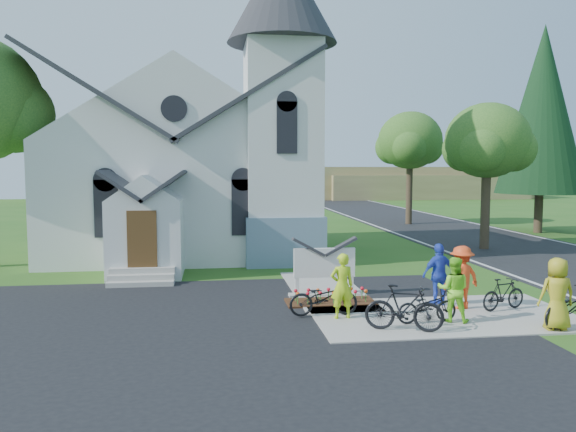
{
  "coord_description": "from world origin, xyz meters",
  "views": [
    {
      "loc": [
        -4.59,
        -13.52,
        3.98
      ],
      "look_at": [
        -2.09,
        5.0,
        2.35
      ],
      "focal_mm": 35.0,
      "sensor_mm": 36.0,
      "label": 1
    }
  ],
  "objects": [
    {
      "name": "ground",
      "position": [
        0.0,
        0.0,
        0.0
      ],
      "size": [
        120.0,
        120.0,
        0.0
      ],
      "primitive_type": "plane",
      "color": "#2B5B1A",
      "rests_on": "ground"
    },
    {
      "name": "parking_lot",
      "position": [
        -7.0,
        -2.0,
        0.01
      ],
      "size": [
        20.0,
        16.0,
        0.02
      ],
      "primitive_type": "cube",
      "color": "black",
      "rests_on": "ground"
    },
    {
      "name": "road",
      "position": [
        10.0,
        15.0,
        0.01
      ],
      "size": [
        8.0,
        90.0,
        0.02
      ],
      "primitive_type": "cube",
      "color": "black",
      "rests_on": "ground"
    },
    {
      "name": "sidewalk",
      "position": [
        1.5,
        0.5,
        0.03
      ],
      "size": [
        7.0,
        4.0,
        0.05
      ],
      "primitive_type": "cube",
      "color": "#A49D94",
      "rests_on": "ground"
    },
    {
      "name": "church",
      "position": [
        -5.48,
        12.48,
        5.25
      ],
      "size": [
        12.35,
        12.0,
        13.0
      ],
      "color": "white",
      "rests_on": "ground"
    },
    {
      "name": "church_sign",
      "position": [
        -1.2,
        3.2,
        1.03
      ],
      "size": [
        2.2,
        0.4,
        1.7
      ],
      "color": "#A49D94",
      "rests_on": "ground"
    },
    {
      "name": "flower_bed",
      "position": [
        -1.2,
        2.3,
        0.04
      ],
      "size": [
        2.6,
        1.1,
        0.07
      ],
      "primitive_type": "cube",
      "color": "#371D0F",
      "rests_on": "ground"
    },
    {
      "name": "tree_road_near",
      "position": [
        8.5,
        12.0,
        5.21
      ],
      "size": [
        4.0,
        4.0,
        7.05
      ],
      "color": "#35261D",
      "rests_on": "ground"
    },
    {
      "name": "tree_road_mid",
      "position": [
        9.0,
        24.0,
        5.78
      ],
      "size": [
        4.4,
        4.4,
        7.8
      ],
      "color": "#35261D",
      "rests_on": "ground"
    },
    {
      "name": "conifer",
      "position": [
        15.0,
        18.0,
        7.39
      ],
      "size": [
        5.2,
        5.2,
        12.4
      ],
      "color": "#35261D",
      "rests_on": "ground"
    },
    {
      "name": "distant_hills",
      "position": [
        3.36,
        56.33,
        2.17
      ],
      "size": [
        61.0,
        10.0,
        5.6
      ],
      "color": "olive",
      "rests_on": "ground"
    },
    {
      "name": "cyclist_0",
      "position": [
        -1.27,
        0.51,
        0.9
      ],
      "size": [
        0.65,
        0.45,
        1.71
      ],
      "primitive_type": "imported",
      "rotation": [
        0.0,
        0.0,
        3.22
      ],
      "color": "#B4DF1A",
      "rests_on": "sidewalk"
    },
    {
      "name": "bike_0",
      "position": [
        -1.7,
        0.82,
        0.53
      ],
      "size": [
        1.84,
        0.67,
        0.96
      ],
      "primitive_type": "imported",
      "rotation": [
        0.0,
        0.0,
        1.59
      ],
      "color": "black",
      "rests_on": "sidewalk"
    },
    {
      "name": "cyclist_1",
      "position": [
        1.47,
        -0.17,
        0.88
      ],
      "size": [
        0.99,
        0.9,
        1.66
      ],
      "primitive_type": "imported",
      "rotation": [
        0.0,
        0.0,
        2.72
      ],
      "color": "#86E82B",
      "rests_on": "sidewalk"
    },
    {
      "name": "bike_1",
      "position": [
        -0.06,
        -0.83,
        0.61
      ],
      "size": [
        1.95,
        1.15,
        1.13
      ],
      "primitive_type": "imported",
      "rotation": [
        0.0,
        0.0,
        1.22
      ],
      "color": "black",
      "rests_on": "sidewalk"
    },
    {
      "name": "cyclist_2",
      "position": [
        1.79,
        1.51,
        0.94
      ],
      "size": [
        1.1,
        0.6,
        1.77
      ],
      "primitive_type": "imported",
      "rotation": [
        0.0,
        0.0,
        3.31
      ],
      "color": "blue",
      "rests_on": "sidewalk"
    },
    {
      "name": "bike_2",
      "position": [
        0.76,
        -0.2,
        0.48
      ],
      "size": [
        1.67,
        0.75,
        0.85
      ],
      "primitive_type": "imported",
      "rotation": [
        0.0,
        0.0,
        1.69
      ],
      "color": "black",
      "rests_on": "sidewalk"
    },
    {
      "name": "cyclist_3",
      "position": [
        2.25,
        1.06,
        0.93
      ],
      "size": [
        1.27,
        0.94,
        1.76
      ],
      "primitive_type": "imported",
      "rotation": [
        0.0,
        0.0,
        3.42
      ],
      "color": "#F9491B",
      "rests_on": "sidewalk"
    },
    {
      "name": "bike_3",
      "position": [
        3.33,
        0.73,
        0.49
      ],
      "size": [
        1.54,
        0.82,
        0.89
      ],
      "primitive_type": "imported",
      "rotation": [
        0.0,
        0.0,
        1.86
      ],
      "color": "black",
      "rests_on": "sidewalk"
    },
    {
      "name": "cyclist_4",
      "position": [
        3.63,
        -1.2,
        0.93
      ],
      "size": [
        0.92,
        0.65,
        1.76
      ],
      "primitive_type": "imported",
      "rotation": [
        0.0,
        0.0,
        3.03
      ],
      "color": "#ADA020",
      "rests_on": "sidewalk"
    },
    {
      "name": "bike_4",
      "position": [
        4.14,
        -1.04,
        0.53
      ],
      "size": [
        1.94,
        1.17,
        0.96
      ],
      "primitive_type": "imported",
      "rotation": [
        0.0,
        0.0,
        1.88
      ],
      "color": "black",
      "rests_on": "sidewalk"
    }
  ]
}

